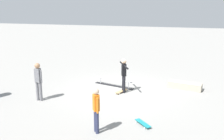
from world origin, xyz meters
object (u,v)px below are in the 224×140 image
at_px(skater_main, 124,73).
at_px(loose_skateboard_teal, 143,123).
at_px(grind_rail, 114,83).
at_px(bystander_orange_shirt, 96,108).
at_px(skate_ledge, 185,86).
at_px(bystander_grey_shirt, 38,80).
at_px(skateboard_main, 121,91).

relative_size(skater_main, loose_skateboard_teal, 2.27).
height_order(grind_rail, skater_main, skater_main).
bearing_deg(grind_rail, loose_skateboard_teal, 133.18).
height_order(bystander_orange_shirt, loose_skateboard_teal, bystander_orange_shirt).
bearing_deg(skate_ledge, bystander_orange_shirt, 59.56).
xyz_separation_m(grind_rail, loose_skateboard_teal, (-1.97, 4.17, -0.08)).
distance_m(grind_rail, skate_ledge, 3.62).
bearing_deg(grind_rail, bystander_grey_shirt, 61.49).
bearing_deg(bystander_grey_shirt, skater_main, 35.69).
xyz_separation_m(skate_ledge, skateboard_main, (3.04, 1.23, -0.10)).
height_order(skateboard_main, loose_skateboard_teal, same).
bearing_deg(loose_skateboard_teal, skateboard_main, 162.85).
xyz_separation_m(bystander_grey_shirt, loose_skateboard_teal, (-4.84, 1.43, -0.91)).
height_order(skater_main, loose_skateboard_teal, skater_main).
xyz_separation_m(grind_rail, bystander_grey_shirt, (2.87, 2.73, 0.83)).
height_order(skate_ledge, bystander_orange_shirt, bystander_orange_shirt).
bearing_deg(skateboard_main, skater_main, -33.05).
distance_m(grind_rail, skateboard_main, 1.09).
xyz_separation_m(skate_ledge, bystander_orange_shirt, (3.15, 5.36, 0.74)).
bearing_deg(loose_skateboard_teal, skater_main, 160.99).
relative_size(skate_ledge, loose_skateboard_teal, 2.27).
bearing_deg(skater_main, skate_ledge, -93.43).
relative_size(skateboard_main, loose_skateboard_teal, 1.09).
distance_m(bystander_grey_shirt, loose_skateboard_teal, 5.13).
bearing_deg(grind_rail, skateboard_main, 139.32).
relative_size(skate_ledge, skateboard_main, 2.09).
relative_size(grind_rail, loose_skateboard_teal, 3.03).
distance_m(skate_ledge, bystander_grey_shirt, 7.20).
height_order(skate_ledge, bystander_grey_shirt, bystander_grey_shirt).
bearing_deg(bystander_grey_shirt, skateboard_main, 35.63).
xyz_separation_m(skate_ledge, bystander_grey_shirt, (6.48, 3.04, 0.81)).
height_order(grind_rail, loose_skateboard_teal, grind_rail).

